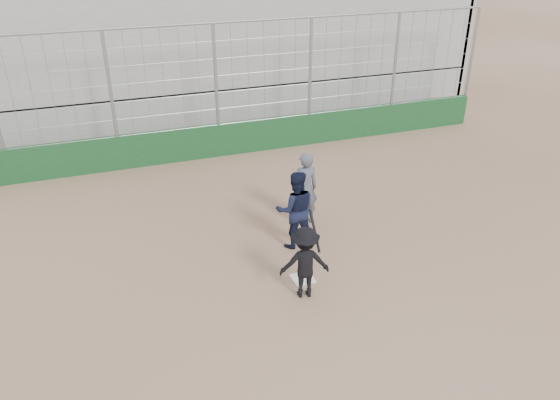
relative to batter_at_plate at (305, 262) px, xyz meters
name	(u,v)px	position (x,y,z in m)	size (l,w,h in m)	color
ground	(303,279)	(0.17, 0.48, -0.75)	(90.00, 90.00, 0.00)	brown
home_plate	(303,278)	(0.17, 0.48, -0.74)	(0.44, 0.44, 0.02)	white
backstop	(218,126)	(0.17, 7.48, 0.21)	(18.10, 0.25, 4.04)	#133C1C
bleachers	(183,31)	(0.17, 12.43, 2.17)	(20.25, 6.70, 6.98)	gray
batter_at_plate	(305,262)	(0.00, 0.00, 0.00)	(1.07, 0.81, 1.68)	black
catcher_crouched	(295,222)	(0.47, 1.72, -0.13)	(0.99, 0.82, 1.24)	black
umpire	(304,192)	(1.05, 2.64, 0.08)	(0.67, 0.44, 1.66)	#494F5D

